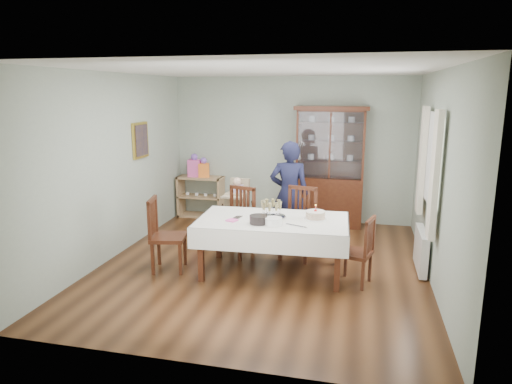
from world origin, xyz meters
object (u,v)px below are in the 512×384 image
(sideboard, at_px, (201,197))
(high_chair, at_px, (237,214))
(chair_far_right, at_px, (298,237))
(champagne_tray, at_px, (271,212))
(china_cabinet, at_px, (330,165))
(chair_end_right, at_px, (356,264))
(dining_table, at_px, (272,246))
(gift_bag_orange, at_px, (204,168))
(woman, at_px, (289,194))
(chair_far_left, at_px, (236,235))
(birthday_cake, at_px, (315,215))
(chair_end_left, at_px, (168,249))
(gift_bag_pink, at_px, (194,166))

(sideboard, bearing_deg, high_chair, -46.35)
(high_chair, bearing_deg, sideboard, 141.28)
(chair_far_right, distance_m, champagne_tray, 0.84)
(china_cabinet, bearing_deg, chair_far_right, -99.65)
(chair_end_right, height_order, high_chair, high_chair)
(chair_far_right, relative_size, chair_end_right, 1.17)
(chair_end_right, distance_m, high_chair, 2.51)
(dining_table, bearing_deg, china_cabinet, 77.27)
(chair_far_right, bearing_deg, china_cabinet, 91.38)
(dining_table, distance_m, champagne_tray, 0.46)
(chair_end_right, bearing_deg, gift_bag_orange, -115.48)
(sideboard, relative_size, woman, 0.53)
(high_chair, relative_size, gift_bag_orange, 2.70)
(chair_far_left, distance_m, birthday_cake, 1.40)
(chair_end_left, height_order, gift_bag_orange, gift_bag_orange)
(chair_far_left, height_order, gift_bag_orange, gift_bag_orange)
(gift_bag_pink, bearing_deg, chair_end_left, -77.35)
(dining_table, bearing_deg, chair_end_left, -171.58)
(sideboard, relative_size, high_chair, 0.87)
(dining_table, height_order, china_cabinet, china_cabinet)
(woman, bearing_deg, sideboard, -41.63)
(high_chair, xyz_separation_m, birthday_cake, (1.44, -1.29, 0.41))
(sideboard, height_order, woman, woman)
(woman, bearing_deg, champagne_tray, 79.16)
(chair_far_right, xyz_separation_m, woman, (-0.22, 0.53, 0.53))
(woman, relative_size, gift_bag_pink, 3.73)
(china_cabinet, xyz_separation_m, gift_bag_orange, (-2.42, 0.00, -0.15))
(dining_table, bearing_deg, gift_bag_pink, 129.27)
(birthday_cake, relative_size, gift_bag_orange, 0.78)
(gift_bag_orange, bearing_deg, dining_table, -53.44)
(chair_far_left, xyz_separation_m, birthday_cake, (1.22, -0.45, 0.51))
(dining_table, relative_size, high_chair, 2.00)
(chair_far_right, bearing_deg, sideboard, 150.66)
(chair_end_left, relative_size, woman, 0.60)
(chair_far_left, bearing_deg, china_cabinet, 73.84)
(dining_table, distance_m, chair_far_right, 0.71)
(chair_far_left, xyz_separation_m, chair_end_left, (-0.77, -0.79, -0.00))
(chair_end_right, relative_size, woman, 0.53)
(sideboard, bearing_deg, champagne_tray, -52.13)
(chair_far_right, distance_m, woman, 0.78)
(chair_end_right, distance_m, gift_bag_orange, 4.01)
(chair_end_left, height_order, chair_end_right, chair_end_left)
(gift_bag_pink, relative_size, gift_bag_orange, 1.18)
(sideboard, distance_m, chair_far_right, 2.87)
(china_cabinet, relative_size, champagne_tray, 5.59)
(china_cabinet, xyz_separation_m, chair_end_left, (-2.00, -2.71, -0.82))
(sideboard, xyz_separation_m, chair_far_left, (1.27, -1.94, -0.10))
(dining_table, distance_m, high_chair, 1.67)
(woman, bearing_deg, birthday_cake, 108.70)
(china_cabinet, distance_m, woman, 1.44)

